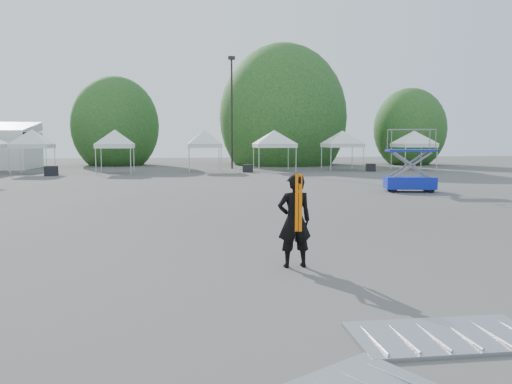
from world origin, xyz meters
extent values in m
plane|color=#474442|center=(0.00, 0.00, 0.00)|extent=(120.00, 120.00, 0.00)
cylinder|color=black|center=(3.00, 32.00, 4.75)|extent=(0.16, 0.16, 9.50)
cube|color=black|center=(3.00, 32.00, 9.65)|extent=(0.60, 0.25, 0.30)
cylinder|color=#382314|center=(-8.00, 40.00, 1.14)|extent=(0.36, 0.36, 2.27)
ellipsoid|color=#164217|center=(-8.00, 40.00, 3.94)|extent=(4.16, 4.16, 4.78)
cylinder|color=#382314|center=(9.00, 39.00, 1.40)|extent=(0.36, 0.36, 2.80)
ellipsoid|color=#164217|center=(9.00, 39.00, 4.85)|extent=(5.12, 5.12, 5.89)
cylinder|color=#382314|center=(22.00, 37.00, 1.05)|extent=(0.36, 0.36, 2.10)
ellipsoid|color=#164217|center=(22.00, 37.00, 3.64)|extent=(3.84, 3.84, 4.42)
cylinder|color=silver|center=(-15.04, 29.87, 1.00)|extent=(0.06, 0.06, 2.00)
cylinder|color=silver|center=(-13.67, 25.95, 1.00)|extent=(0.06, 0.06, 2.00)
cylinder|color=silver|center=(-11.17, 25.95, 1.00)|extent=(0.06, 0.06, 2.00)
cylinder|color=silver|center=(-13.67, 28.45, 1.00)|extent=(0.06, 0.06, 2.00)
cylinder|color=silver|center=(-11.17, 28.45, 1.00)|extent=(0.06, 0.06, 2.00)
cube|color=white|center=(-12.42, 27.20, 2.08)|extent=(2.70, 2.70, 0.30)
pyramid|color=white|center=(-12.42, 27.20, 3.33)|extent=(3.82, 3.82, 1.10)
cylinder|color=silver|center=(-7.67, 25.79, 1.00)|extent=(0.06, 0.06, 2.00)
cylinder|color=silver|center=(-5.16, 25.79, 1.00)|extent=(0.06, 0.06, 2.00)
cylinder|color=silver|center=(-7.67, 28.30, 1.00)|extent=(0.06, 0.06, 2.00)
cylinder|color=silver|center=(-5.16, 28.30, 1.00)|extent=(0.06, 0.06, 2.00)
cube|color=white|center=(-6.42, 27.04, 2.08)|extent=(2.70, 2.70, 0.30)
pyramid|color=white|center=(-6.42, 27.04, 3.33)|extent=(3.82, 3.82, 1.10)
cylinder|color=silver|center=(-0.83, 27.08, 1.00)|extent=(0.06, 0.06, 2.00)
cylinder|color=silver|center=(1.67, 27.08, 1.00)|extent=(0.06, 0.06, 2.00)
cylinder|color=silver|center=(-0.83, 29.57, 1.00)|extent=(0.06, 0.06, 2.00)
cylinder|color=silver|center=(1.67, 29.57, 1.00)|extent=(0.06, 0.06, 2.00)
cube|color=white|center=(0.42, 28.32, 2.08)|extent=(2.69, 2.69, 0.30)
pyramid|color=white|center=(0.42, 28.32, 3.33)|extent=(3.81, 3.81, 1.10)
cylinder|color=silver|center=(4.55, 26.34, 1.00)|extent=(0.06, 0.06, 2.00)
cylinder|color=silver|center=(7.52, 26.34, 1.00)|extent=(0.06, 0.06, 2.00)
cylinder|color=silver|center=(4.55, 29.31, 1.00)|extent=(0.06, 0.06, 2.00)
cylinder|color=silver|center=(7.52, 29.31, 1.00)|extent=(0.06, 0.06, 2.00)
cube|color=white|center=(6.04, 27.83, 2.08)|extent=(3.17, 3.17, 0.30)
pyramid|color=white|center=(6.04, 27.83, 3.33)|extent=(4.48, 4.48, 1.10)
cylinder|color=silver|center=(10.60, 27.13, 1.00)|extent=(0.06, 0.06, 2.00)
cylinder|color=silver|center=(13.37, 27.13, 1.00)|extent=(0.06, 0.06, 2.00)
cylinder|color=silver|center=(10.60, 29.90, 1.00)|extent=(0.06, 0.06, 2.00)
cylinder|color=silver|center=(13.37, 29.90, 1.00)|extent=(0.06, 0.06, 2.00)
cube|color=white|center=(11.99, 28.52, 2.08)|extent=(2.97, 2.97, 0.30)
pyramid|color=white|center=(11.99, 28.52, 3.33)|extent=(4.19, 4.19, 1.10)
cylinder|color=silver|center=(16.84, 26.78, 1.00)|extent=(0.06, 0.06, 2.00)
cylinder|color=silver|center=(19.63, 26.78, 1.00)|extent=(0.06, 0.06, 2.00)
cylinder|color=silver|center=(16.84, 29.57, 1.00)|extent=(0.06, 0.06, 2.00)
cylinder|color=silver|center=(19.63, 29.57, 1.00)|extent=(0.06, 0.06, 2.00)
cube|color=white|center=(18.23, 28.17, 2.08)|extent=(2.99, 2.99, 0.30)
pyramid|color=white|center=(18.23, 28.17, 3.33)|extent=(4.23, 4.23, 1.10)
imported|color=black|center=(0.86, -2.48, 0.95)|extent=(0.72, 0.49, 1.90)
cube|color=#FD6A05|center=(0.86, -2.67, 1.33)|extent=(0.15, 0.03, 1.14)
cube|color=#0C14A6|center=(9.76, 11.05, 0.45)|extent=(2.58, 1.66, 0.60)
cube|color=#0C14A6|center=(9.76, 11.05, 2.04)|extent=(2.47, 1.59, 0.10)
cylinder|color=black|center=(8.78, 10.75, 0.18)|extent=(0.38, 0.22, 0.36)
cylinder|color=black|center=(10.53, 10.37, 0.18)|extent=(0.38, 0.22, 0.36)
cylinder|color=black|center=(8.99, 11.72, 0.18)|extent=(0.38, 0.22, 0.36)
cylinder|color=black|center=(10.74, 11.35, 0.18)|extent=(0.38, 0.22, 0.36)
cube|color=#9FA1A7|center=(1.99, -6.35, 0.03)|extent=(2.43, 1.25, 0.05)
cube|color=black|center=(-10.64, 25.08, 0.35)|extent=(0.97, 0.79, 0.69)
cube|color=black|center=(3.77, 27.06, 0.30)|extent=(0.90, 0.77, 0.61)
cube|color=black|center=(13.82, 26.63, 0.31)|extent=(0.98, 0.88, 0.62)
camera|label=1|loc=(-1.34, -12.16, 2.57)|focal=35.00mm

